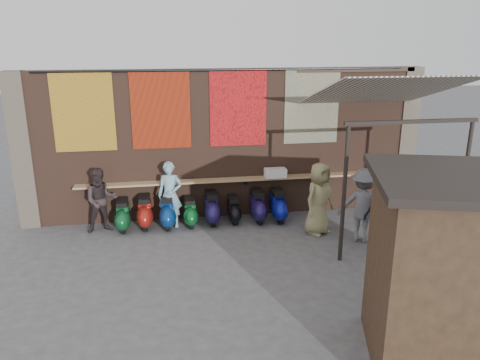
% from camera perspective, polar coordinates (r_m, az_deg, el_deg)
% --- Properties ---
extents(ground, '(70.00, 70.00, 0.00)m').
position_cam_1_polar(ground, '(10.84, 0.33, -9.11)').
color(ground, '#474749').
rests_on(ground, ground).
extents(brick_wall, '(10.00, 0.40, 4.00)m').
position_cam_1_polar(brick_wall, '(12.71, -1.71, 4.40)').
color(brick_wall, brown).
rests_on(brick_wall, ground).
extents(pier_left, '(0.50, 0.50, 4.00)m').
position_cam_1_polar(pier_left, '(13.09, -24.93, 3.18)').
color(pier_left, '#4C4238').
rests_on(pier_left, ground).
extents(pier_right, '(0.50, 0.50, 4.00)m').
position_cam_1_polar(pier_right, '(14.34, 19.42, 4.89)').
color(pier_right, '#4C4238').
rests_on(pier_right, ground).
extents(eating_counter, '(8.00, 0.32, 0.05)m').
position_cam_1_polar(eating_counter, '(12.58, -1.45, 0.03)').
color(eating_counter, '#9E7A51').
rests_on(eating_counter, brick_wall).
extents(shelf_box, '(0.58, 0.31, 0.24)m').
position_cam_1_polar(shelf_box, '(12.75, 4.33, 0.89)').
color(shelf_box, white).
rests_on(shelf_box, eating_counter).
extents(tapestry_redgold, '(1.50, 0.02, 2.00)m').
position_cam_1_polar(tapestry_redgold, '(12.36, -18.56, 7.89)').
color(tapestry_redgold, maroon).
rests_on(tapestry_redgold, brick_wall).
extents(tapestry_sun, '(1.50, 0.02, 2.00)m').
position_cam_1_polar(tapestry_sun, '(12.20, -9.64, 8.42)').
color(tapestry_sun, '#F1370E').
rests_on(tapestry_sun, brick_wall).
extents(tapestry_orange, '(1.50, 0.02, 2.00)m').
position_cam_1_polar(tapestry_orange, '(12.36, -0.22, 8.76)').
color(tapestry_orange, red).
rests_on(tapestry_orange, brick_wall).
extents(tapestry_multi, '(1.50, 0.02, 2.00)m').
position_cam_1_polar(tapestry_multi, '(12.83, 8.74, 8.87)').
color(tapestry_multi, '#26628B').
rests_on(tapestry_multi, brick_wall).
extents(hang_rail, '(9.50, 0.06, 0.06)m').
position_cam_1_polar(hang_rail, '(12.20, -1.65, 13.27)').
color(hang_rail, black).
rests_on(hang_rail, brick_wall).
extents(scooter_stool_0, '(0.37, 0.82, 0.78)m').
position_cam_1_polar(scooter_stool_0, '(12.41, -14.07, -4.21)').
color(scooter_stool_0, '#0F4C25').
rests_on(scooter_stool_0, ground).
extents(scooter_stool_1, '(0.39, 0.87, 0.82)m').
position_cam_1_polar(scooter_stool_1, '(12.44, -11.50, -3.88)').
color(scooter_stool_1, maroon).
rests_on(scooter_stool_1, ground).
extents(scooter_stool_2, '(0.39, 0.88, 0.83)m').
position_cam_1_polar(scooter_stool_2, '(12.35, -8.84, -3.85)').
color(scooter_stool_2, navy).
rests_on(scooter_stool_2, ground).
extents(scooter_stool_3, '(0.34, 0.77, 0.73)m').
position_cam_1_polar(scooter_stool_3, '(12.39, -6.08, -3.93)').
color(scooter_stool_3, '#0C5421').
rests_on(scooter_stool_3, ground).
extents(scooter_stool_4, '(0.39, 0.87, 0.83)m').
position_cam_1_polar(scooter_stool_4, '(12.48, -3.47, -3.46)').
color(scooter_stool_4, '#201750').
rests_on(scooter_stool_4, ground).
extents(scooter_stool_5, '(0.32, 0.72, 0.68)m').
position_cam_1_polar(scooter_stool_5, '(12.56, -0.79, -3.66)').
color(scooter_stool_5, black).
rests_on(scooter_stool_5, ground).
extents(scooter_stool_6, '(0.39, 0.87, 0.82)m').
position_cam_1_polar(scooter_stool_6, '(12.62, 2.14, -3.23)').
color(scooter_stool_6, '#1A1244').
rests_on(scooter_stool_6, ground).
extents(scooter_stool_7, '(0.40, 0.88, 0.83)m').
position_cam_1_polar(scooter_stool_7, '(12.69, 4.63, -3.12)').
color(scooter_stool_7, '#0C168D').
rests_on(scooter_stool_7, ground).
extents(diner_left, '(0.71, 0.54, 1.74)m').
position_cam_1_polar(diner_left, '(12.23, -8.52, -1.78)').
color(diner_left, '#7CA4B5').
rests_on(diner_left, ground).
extents(diner_right, '(0.93, 0.78, 1.68)m').
position_cam_1_polar(diner_right, '(12.29, -16.57, -2.39)').
color(diner_right, '#2E2425').
rests_on(diner_right, ground).
extents(shopper_navy, '(1.13, 0.54, 1.87)m').
position_cam_1_polar(shopper_navy, '(11.04, 17.57, -4.18)').
color(shopper_navy, black).
rests_on(shopper_navy, ground).
extents(shopper_grey, '(1.37, 1.18, 1.84)m').
position_cam_1_polar(shopper_grey, '(11.59, 14.78, -3.01)').
color(shopper_grey, '#5E5E63').
rests_on(shopper_grey, ground).
extents(shopper_tan, '(1.07, 0.97, 1.84)m').
position_cam_1_polar(shopper_tan, '(11.81, 9.60, -2.28)').
color(shopper_tan, '#8B8458').
rests_on(shopper_tan, ground).
extents(market_stall, '(3.08, 2.63, 2.85)m').
position_cam_1_polar(market_stall, '(7.72, 26.10, -10.59)').
color(market_stall, black).
rests_on(market_stall, ground).
extents(stall_sign, '(1.16, 0.38, 0.50)m').
position_cam_1_polar(stall_sign, '(8.36, 24.52, -3.51)').
color(stall_sign, gold).
rests_on(stall_sign, market_stall).
extents(stall_shelf, '(2.12, 0.71, 0.06)m').
position_cam_1_polar(stall_shelf, '(8.74, 23.69, -9.82)').
color(stall_shelf, '#473321').
rests_on(stall_shelf, market_stall).
extents(awning_canvas, '(3.20, 3.28, 0.97)m').
position_cam_1_polar(awning_canvas, '(11.75, 16.93, 10.32)').
color(awning_canvas, beige).
rests_on(awning_canvas, brick_wall).
extents(awning_ledger, '(3.30, 0.08, 0.12)m').
position_cam_1_polar(awning_ledger, '(13.16, 14.02, 12.93)').
color(awning_ledger, '#33261C').
rests_on(awning_ledger, brick_wall).
extents(awning_header, '(3.00, 0.08, 0.08)m').
position_cam_1_polar(awning_header, '(10.50, 20.27, 6.69)').
color(awning_header, black).
rests_on(awning_header, awning_post_left).
extents(awning_post_left, '(0.09, 0.09, 3.10)m').
position_cam_1_polar(awning_post_left, '(10.26, 12.57, -1.72)').
color(awning_post_left, black).
rests_on(awning_post_left, ground).
extents(awning_post_right, '(0.09, 0.09, 3.10)m').
position_cam_1_polar(awning_post_right, '(11.58, 25.55, -0.86)').
color(awning_post_right, black).
rests_on(awning_post_right, ground).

